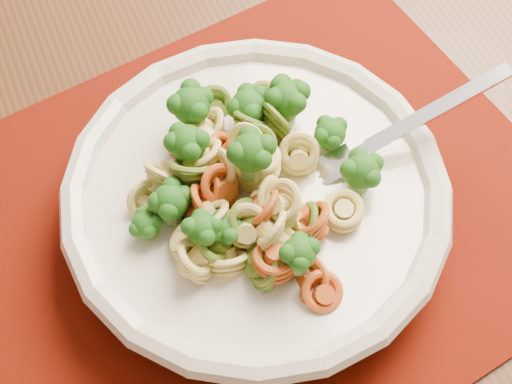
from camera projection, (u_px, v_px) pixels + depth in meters
name	position (u px, v px, depth m)	size (l,w,h in m)	color
dining_table	(222.00, 177.00, 0.67)	(1.50, 1.04, 0.77)	#4A2A14
placemat	(239.00, 224.00, 0.53)	(0.47, 0.37, 0.00)	#5E0C04
pasta_bowl	(256.00, 198.00, 0.50)	(0.27, 0.27, 0.05)	silver
pasta_broccoli_heap	(256.00, 188.00, 0.49)	(0.23, 0.23, 0.06)	#CABE64
fork	(336.00, 164.00, 0.50)	(0.19, 0.02, 0.01)	silver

